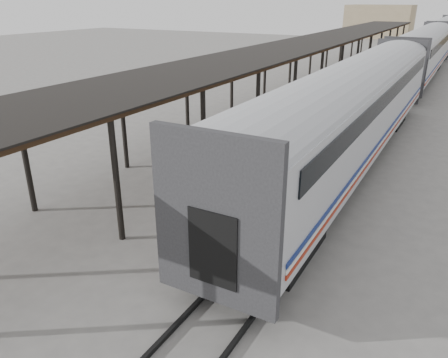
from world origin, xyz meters
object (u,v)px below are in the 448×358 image
object	(u,v)px
baggage_cart	(208,208)
pedestrian	(288,103)
porter	(204,188)
luggage_tug	(301,104)

from	to	relation	value
baggage_cart	pedestrian	distance (m)	15.89
porter	luggage_tug	bearing A→B (deg)	17.04
porter	pedestrian	world-z (taller)	porter
porter	pedestrian	xyz separation A→B (m)	(-3.52, 16.20, -0.90)
luggage_tug	pedestrian	world-z (taller)	pedestrian
baggage_cart	porter	size ratio (longest dim) A/B	1.66
porter	pedestrian	bearing A→B (deg)	19.53
baggage_cart	luggage_tug	size ratio (longest dim) A/B	1.78
baggage_cart	porter	bearing A→B (deg)	-86.95
luggage_tug	pedestrian	bearing A→B (deg)	-103.15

